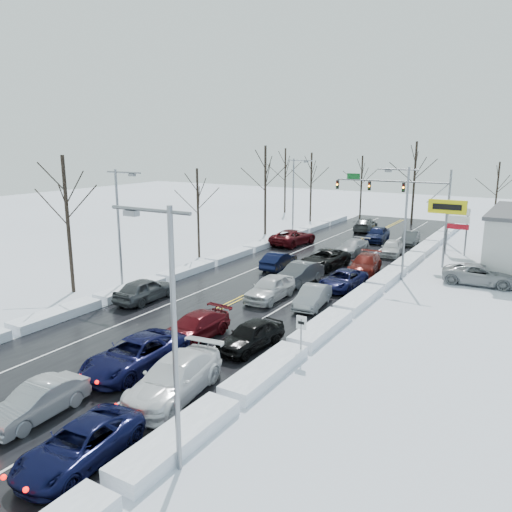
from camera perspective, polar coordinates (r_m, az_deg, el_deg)
The scene contains 42 objects.
ground at distance 36.43m, azimuth -0.99°, elevation -4.47°, with size 160.00×160.00×0.00m, color silver.
road_surface at distance 38.06m, azimuth 0.61°, elevation -3.70°, with size 14.00×84.00×0.01m, color black.
snow_bank_left at distance 42.27m, azimuth -8.32°, elevation -2.15°, with size 1.53×72.00×0.58m, color white.
snow_bank_right at distance 35.02m, azimuth 11.45°, elevation -5.46°, with size 1.53×72.00×0.58m, color white.
traffic_signal_mast at distance 59.64m, azimuth 16.43°, elevation 7.17°, with size 13.28×0.39×8.00m.
tires_plus_sign at distance 46.54m, azimuth 20.99°, elevation 4.77°, with size 3.20×0.34×6.00m.
used_vehicles_sign at distance 52.64m, azimuth 22.03°, elevation 3.69°, with size 2.20×0.22×4.65m.
speed_limit_sign at distance 25.52m, azimuth 5.19°, elevation -8.37°, with size 0.55×0.09×2.35m.
streetlight_se at distance 16.29m, azimuth -9.90°, elevation -7.23°, with size 3.20×0.25×9.00m.
streetlight_ne at distance 41.14m, azimuth 16.49°, elevation 4.59°, with size 3.20×0.25×9.00m.
streetlight_sw at distance 37.35m, azimuth -15.24°, elevation 3.87°, with size 3.20×0.25×9.00m.
streetlight_nw at distance 60.05m, azimuth 4.45°, elevation 7.52°, with size 3.20×0.25×9.00m.
tree_left_b at distance 38.25m, azimuth -20.91°, elevation 6.22°, with size 4.00×4.00×10.00m.
tree_left_c at distance 47.61m, azimuth -6.69°, elevation 6.85°, with size 3.40×3.40×8.50m.
tree_left_d at distance 59.51m, azimuth 1.08°, elevation 9.47°, with size 4.20×4.20×10.50m.
tree_left_e at distance 70.02m, azimuth 6.33°, elevation 9.33°, with size 3.80×3.80×9.50m.
tree_far_a at distance 78.56m, azimuth 3.37°, elevation 10.02°, with size 4.00×4.00×10.00m.
tree_far_b at distance 74.74m, azimuth 12.00°, elevation 9.08°, with size 3.60×3.60×9.00m.
tree_far_c at distance 70.50m, azimuth 17.74°, elevation 9.68°, with size 4.40×4.40×11.00m.
tree_far_d at distance 70.45m, azimuth 25.91°, elevation 7.58°, with size 3.40×3.40×8.50m.
queued_car_1 at distance 22.93m, azimuth -23.51°, elevation -16.54°, with size 1.49×4.28×1.41m, color #929499.
queued_car_2 at distance 25.66m, azimuth -13.54°, elevation -12.54°, with size 2.65×5.75×1.60m, color black.
queued_car_3 at distance 28.78m, azimuth -7.02°, elevation -9.39°, with size 2.01×4.95×1.44m, color #4E0A0F.
queued_car_4 at distance 35.43m, azimuth 1.60°, elevation -4.98°, with size 2.01×5.00×1.70m, color silver.
queued_car_5 at distance 39.43m, azimuth 4.95°, elevation -3.17°, with size 1.74×4.98×1.64m, color #45474A.
queued_car_6 at distance 44.64m, azimuth 7.82°, elevation -1.33°, with size 2.68×5.81×1.61m, color black.
queued_car_7 at distance 50.64m, azimuth 10.94°, elevation 0.25°, with size 1.99×4.90×1.42m, color #93959A.
queued_car_8 at distance 57.51m, azimuth 13.66°, elevation 1.61°, with size 2.01×5.00×1.70m, color black.
queued_car_10 at distance 19.71m, azimuth -19.38°, elevation -21.35°, with size 2.24×4.85×1.35m, color black.
queued_car_11 at distance 23.02m, azimuth -9.25°, elevation -15.45°, with size 2.35×5.78×1.68m, color white.
queued_car_12 at distance 27.34m, azimuth -0.60°, elevation -10.52°, with size 1.80×4.46×1.52m, color black.
queued_car_13 at distance 34.11m, azimuth 6.45°, elevation -5.78°, with size 1.51×4.32×1.42m, color gray.
queued_car_14 at distance 38.60m, azimuth 9.88°, elevation -3.66°, with size 2.30×5.00×1.39m, color black.
queued_car_15 at distance 43.57m, azimuth 12.31°, elevation -1.87°, with size 2.17×5.33×1.55m, color #4D0E0A.
queued_car_16 at distance 50.72m, azimuth 15.21°, elevation 0.05°, with size 1.85×4.60×1.57m, color silver.
queued_car_17 at distance 56.90m, azimuth 17.19°, elevation 1.28°, with size 1.52×4.37×1.44m, color #434648.
oncoming_car_0 at distance 43.93m, azimuth 2.61°, elevation -1.46°, with size 1.58×4.53×1.49m, color black.
oncoming_car_1 at distance 54.32m, azimuth 4.26°, elevation 1.30°, with size 2.80×6.07×1.69m, color #44090D.
oncoming_car_2 at distance 64.09m, azimuth 12.37°, elevation 2.81°, with size 2.29×5.62×1.63m, color #383B3D.
oncoming_car_3 at distance 35.96m, azimuth -12.51°, elevation -5.02°, with size 1.96×4.86×1.66m, color #3A3D3F.
parked_car_0 at distance 42.78m, azimuth 24.25°, elevation -3.00°, with size 2.62×5.69×1.58m, color #92969A.
parked_car_2 at distance 52.45m, azimuth 26.55°, elevation -0.46°, with size 1.90×4.72×1.61m, color black.
Camera 1 is at (18.44, -29.48, 10.85)m, focal length 35.00 mm.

